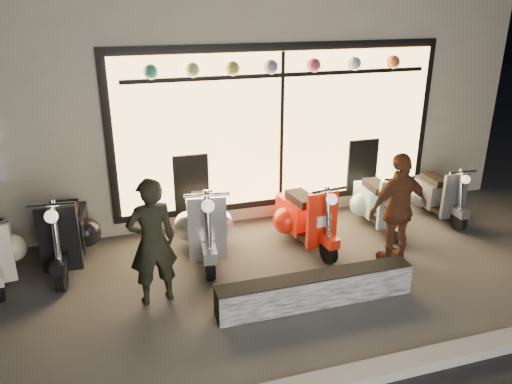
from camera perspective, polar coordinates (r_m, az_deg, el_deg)
ground at (r=6.73m, az=1.85°, el=-10.12°), size 40.00×40.00×0.00m
kerb at (r=5.21m, az=9.48°, el=-20.47°), size 40.00×0.25×0.12m
shop_building at (r=10.66m, az=-6.96°, el=13.62°), size 10.20×6.23×4.20m
graffiti_barrier at (r=6.22m, az=6.83°, el=-11.00°), size 2.47×0.28×0.40m
scooter_silver at (r=7.32m, az=-5.93°, el=-3.41°), size 0.64×1.61×1.15m
scooter_red at (r=7.62m, az=5.38°, el=-2.67°), size 0.57×1.48×1.05m
scooter_black at (r=7.50m, az=-20.77°, el=-4.21°), size 0.59×1.57×1.12m
scooter_blue at (r=8.42m, az=13.60°, el=-0.99°), size 0.50×1.38×0.99m
scooter_grey at (r=9.08m, az=19.78°, el=-0.13°), size 0.43×1.31×0.94m
man at (r=6.08m, az=-11.78°, el=-5.61°), size 0.64×0.47×1.61m
woman at (r=7.14m, az=15.97°, el=-1.86°), size 0.97×0.49×1.60m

